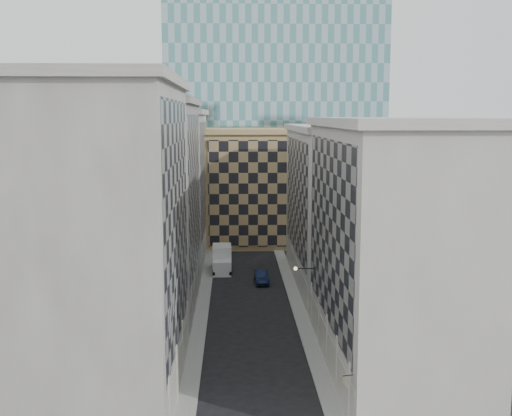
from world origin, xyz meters
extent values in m
cube|color=gray|center=(-5.25, 30.00, 0.07)|extent=(1.50, 100.00, 0.15)
cube|color=gray|center=(5.25, 30.00, 0.07)|extent=(1.50, 100.00, 0.15)
cube|color=gray|center=(-11.00, 11.00, 11.50)|extent=(10.00, 22.00, 23.00)
cube|color=gray|center=(-6.12, 11.00, 13.00)|extent=(0.25, 19.36, 18.00)
cube|color=gray|center=(-6.20, 11.00, 1.60)|extent=(0.45, 21.12, 3.20)
cube|color=gray|center=(-11.00, 11.00, 23.35)|extent=(10.80, 22.80, 0.70)
cylinder|color=gray|center=(-6.35, 2.75, 2.20)|extent=(0.90, 0.90, 4.40)
cylinder|color=gray|center=(-6.35, 8.25, 2.20)|extent=(0.90, 0.90, 4.40)
cylinder|color=gray|center=(-6.35, 13.75, 2.20)|extent=(0.90, 0.90, 4.40)
cylinder|color=gray|center=(-6.35, 19.25, 2.20)|extent=(0.90, 0.90, 4.40)
cube|color=gray|center=(-11.00, 33.00, 11.00)|extent=(10.00, 22.00, 22.00)
cube|color=gray|center=(-6.12, 33.00, 12.50)|extent=(0.25, 19.36, 17.00)
cube|color=gray|center=(-6.20, 33.00, 1.60)|extent=(0.45, 21.12, 3.20)
cube|color=gray|center=(-11.00, 33.00, 22.35)|extent=(10.80, 22.80, 0.70)
cylinder|color=gray|center=(-6.35, 24.75, 2.20)|extent=(0.90, 0.90, 4.40)
cylinder|color=gray|center=(-6.35, 30.25, 2.20)|extent=(0.90, 0.90, 4.40)
cylinder|color=gray|center=(-6.35, 35.75, 2.20)|extent=(0.90, 0.90, 4.40)
cylinder|color=gray|center=(-6.35, 41.25, 2.20)|extent=(0.90, 0.90, 4.40)
cube|color=gray|center=(-11.00, 55.00, 10.50)|extent=(10.00, 22.00, 21.00)
cube|color=gray|center=(-6.12, 55.00, 12.00)|extent=(0.25, 19.36, 16.00)
cube|color=gray|center=(-6.20, 55.00, 1.60)|extent=(0.45, 21.12, 3.20)
cube|color=gray|center=(-11.00, 55.00, 21.35)|extent=(10.80, 22.80, 0.70)
cylinder|color=gray|center=(-6.35, 46.75, 2.20)|extent=(0.90, 0.90, 4.40)
cylinder|color=gray|center=(-6.35, 52.25, 2.20)|extent=(0.90, 0.90, 4.40)
cylinder|color=gray|center=(-6.35, 57.75, 2.20)|extent=(0.90, 0.90, 4.40)
cylinder|color=gray|center=(-6.35, 63.25, 2.20)|extent=(0.90, 0.90, 4.40)
cube|color=#B3ADA4|center=(11.00, 15.00, 10.00)|extent=(10.00, 26.00, 20.00)
cube|color=gray|center=(6.12, 15.00, 11.50)|extent=(0.25, 22.88, 15.00)
cube|color=#B3ADA4|center=(6.20, 15.00, 1.60)|extent=(0.45, 24.96, 3.20)
cube|color=#B3ADA4|center=(11.00, 15.00, 20.35)|extent=(10.80, 26.80, 0.70)
cylinder|color=#B3ADA4|center=(6.35, 4.60, 2.20)|extent=(0.90, 0.90, 4.40)
cylinder|color=#B3ADA4|center=(6.35, 9.80, 2.20)|extent=(0.90, 0.90, 4.40)
cylinder|color=#B3ADA4|center=(6.35, 15.00, 2.20)|extent=(0.90, 0.90, 4.40)
cylinder|color=#B3ADA4|center=(6.35, 20.20, 2.20)|extent=(0.90, 0.90, 4.40)
cylinder|color=#B3ADA4|center=(6.35, 25.40, 2.20)|extent=(0.90, 0.90, 4.40)
cube|color=#B3ADA4|center=(11.00, 42.00, 9.50)|extent=(10.00, 28.00, 19.00)
cube|color=gray|center=(6.12, 42.00, 11.00)|extent=(0.25, 24.64, 14.00)
cube|color=#B3ADA4|center=(6.20, 42.00, 1.60)|extent=(0.45, 26.88, 3.20)
cube|color=#B3ADA4|center=(11.00, 42.00, 19.35)|extent=(10.80, 28.80, 0.70)
cube|color=tan|center=(2.00, 68.00, 9.00)|extent=(16.00, 14.00, 18.00)
cube|color=tan|center=(2.00, 60.90, 9.00)|extent=(15.20, 0.25, 16.50)
cube|color=tan|center=(2.00, 68.00, 18.40)|extent=(16.80, 14.80, 0.80)
cube|color=#2C2822|center=(0.00, 82.00, 14.00)|extent=(6.00, 6.00, 28.00)
cube|color=#2C2822|center=(0.00, 82.00, 28.70)|extent=(7.00, 7.00, 1.40)
cone|color=#2C2822|center=(0.00, 82.00, 39.40)|extent=(7.20, 7.20, 20.00)
cylinder|color=gray|center=(-5.90, 4.00, 8.00)|extent=(0.10, 2.33, 2.33)
cylinder|color=gray|center=(-5.90, 8.00, 8.00)|extent=(0.10, 2.33, 2.33)
cylinder|color=black|center=(5.10, 24.00, 6.20)|extent=(1.80, 0.08, 0.08)
sphere|color=#FFE5B2|center=(4.20, 24.00, 6.20)|extent=(0.36, 0.36, 0.36)
cube|color=white|center=(-3.31, 46.25, 0.99)|extent=(2.46, 2.68, 1.97)
cube|color=white|center=(-3.36, 49.10, 1.70)|extent=(2.60, 4.00, 3.40)
cylinder|color=black|center=(-4.39, 45.35, 0.49)|extent=(0.35, 0.99, 0.99)
cylinder|color=black|center=(-2.19, 45.40, 0.49)|extent=(0.35, 0.99, 0.99)
cylinder|color=black|center=(-4.49, 50.39, 0.49)|extent=(0.35, 0.99, 0.99)
cylinder|color=black|center=(-2.29, 50.44, 0.49)|extent=(0.35, 0.99, 0.99)
imported|color=black|center=(1.71, 42.08, 0.78)|extent=(1.78, 4.77, 1.56)
cylinder|color=black|center=(5.60, 3.00, 4.17)|extent=(0.73, 0.25, 0.06)
cube|color=#BBB089|center=(5.40, 3.00, 3.80)|extent=(0.22, 0.64, 0.65)
camera|label=1|loc=(-1.82, -36.34, 20.88)|focal=45.00mm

